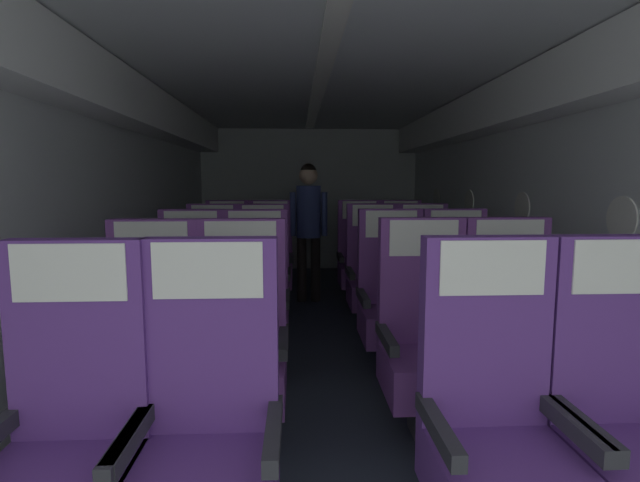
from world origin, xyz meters
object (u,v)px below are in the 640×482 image
at_px(seat_a_left_aisle, 208,439).
at_px(flight_attendant, 309,217).
at_px(seat_c_left_aisle, 255,304).
at_px(seat_a_left_window, 67,446).
at_px(seat_e_right_aisle, 401,261).
at_px(seat_c_left_window, 191,304).
at_px(seat_c_right_window, 392,302).
at_px(seat_b_left_aisle, 241,348).
at_px(seat_d_right_window, 373,277).
at_px(seat_a_right_window, 496,431).
at_px(seat_e_left_aisle, 271,262).
at_px(seat_d_right_aisle, 424,277).
at_px(seat_e_right_window, 360,261).
at_px(seat_a_right_aisle, 629,428).
at_px(seat_c_right_aisle, 457,301).
at_px(seat_d_left_aisle, 263,278).
at_px(seat_e_left_window, 227,262).
at_px(seat_b_right_aisle, 512,342).
at_px(seat_b_right_window, 425,343).
at_px(seat_b_left_window, 151,349).
at_px(seat_d_left_window, 212,278).

height_order(seat_a_left_aisle, flight_attendant, flight_attendant).
bearing_deg(seat_c_left_aisle, seat_a_left_window, -104.05).
bearing_deg(seat_e_right_aisle, seat_c_left_window, -136.77).
distance_m(seat_a_left_aisle, seat_c_right_window, 2.11).
bearing_deg(seat_c_right_window, seat_b_left_aisle, -137.20).
relative_size(seat_c_left_aisle, seat_d_right_window, 1.00).
bearing_deg(seat_d_right_window, seat_a_right_window, -90.32).
distance_m(seat_d_right_window, seat_e_left_aisle, 1.37).
height_order(seat_d_right_aisle, flight_attendant, flight_attendant).
distance_m(seat_a_left_aisle, seat_d_right_aisle, 3.17).
height_order(seat_b_left_aisle, seat_e_right_window, same).
relative_size(seat_a_right_aisle, seat_e_right_aisle, 1.00).
bearing_deg(seat_c_right_aisle, seat_c_right_window, -179.24).
height_order(seat_a_right_aisle, seat_e_right_window, same).
height_order(seat_c_left_aisle, seat_d_left_aisle, same).
bearing_deg(seat_e_left_window, seat_b_right_aisle, -54.81).
distance_m(seat_b_left_aisle, seat_b_right_aisle, 1.50).
xyz_separation_m(seat_c_left_window, seat_e_left_window, (-0.00, 1.87, 0.00)).
height_order(seat_b_right_window, seat_d_left_aisle, same).
bearing_deg(seat_b_right_window, seat_a_left_window, -147.17).
relative_size(seat_a_left_aisle, seat_a_right_window, 1.00).
relative_size(seat_a_right_aisle, seat_e_left_aisle, 1.00).
distance_m(seat_a_right_window, seat_b_right_aisle, 1.06).
xyz_separation_m(seat_a_left_window, flight_attendant, (0.91, 3.86, 0.49)).
height_order(seat_b_right_window, seat_c_left_window, same).
relative_size(seat_b_left_window, seat_b_right_window, 1.00).
bearing_deg(seat_a_left_window, seat_c_right_window, 51.57).
distance_m(seat_a_right_aisle, seat_c_right_aisle, 1.85).
height_order(seat_b_left_aisle, seat_c_left_aisle, same).
bearing_deg(seat_c_right_window, seat_e_right_window, 89.76).
relative_size(seat_b_left_aisle, seat_c_left_window, 1.00).
bearing_deg(seat_a_right_aisle, flight_attendant, 105.42).
bearing_deg(seat_c_left_window, seat_a_right_window, -51.63).
bearing_deg(seat_a_left_aisle, seat_d_left_window, 99.55).
xyz_separation_m(seat_b_left_aisle, seat_c_right_aisle, (1.50, 0.94, 0.00)).
bearing_deg(seat_d_left_window, seat_e_left_aisle, 61.94).
xyz_separation_m(seat_b_right_aisle, seat_b_right_window, (-0.49, -0.00, 0.00)).
xyz_separation_m(seat_c_left_window, seat_c_right_aisle, (1.98, -0.02, 0.00)).
height_order(seat_b_right_window, seat_e_right_aisle, same).
height_order(seat_a_right_aisle, seat_d_right_window, same).
relative_size(seat_a_right_aisle, seat_c_right_window, 1.00).
relative_size(seat_a_right_window, seat_c_right_window, 1.00).
relative_size(seat_a_right_aisle, seat_b_left_window, 1.00).
relative_size(seat_d_left_aisle, seat_d_right_window, 1.00).
height_order(seat_b_left_aisle, seat_b_right_window, same).
height_order(seat_a_right_aisle, seat_b_right_window, same).
bearing_deg(seat_d_right_window, seat_a_left_aisle, -110.22).
height_order(seat_c_right_window, seat_d_right_aisle, same).
height_order(seat_c_left_aisle, seat_c_right_aisle, same).
relative_size(seat_a_right_aisle, seat_c_left_window, 1.00).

